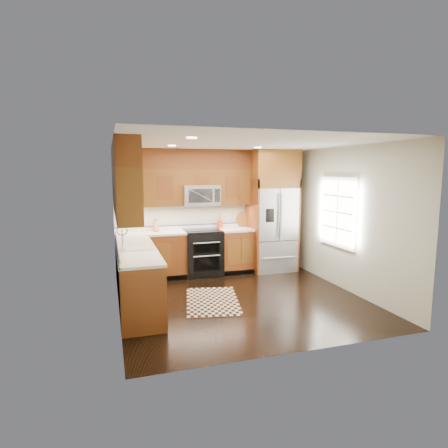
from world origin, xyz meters
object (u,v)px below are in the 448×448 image
object	(u,v)px
refrigerator	(272,211)
rug	(212,301)
range	(203,253)
utensil_crock	(220,223)
knife_block	(156,226)

from	to	relation	value
refrigerator	rug	size ratio (longest dim) A/B	1.84
range	utensil_crock	size ratio (longest dim) A/B	2.82
range	refrigerator	size ratio (longest dim) A/B	0.36
range	rug	bearing A→B (deg)	-98.63
range	knife_block	distance (m)	1.12
range	rug	world-z (taller)	range
utensil_crock	range	bearing A→B (deg)	-154.54
refrigerator	rug	xyz separation A→B (m)	(-1.80, -1.60, -1.30)
refrigerator	knife_block	xyz separation A→B (m)	(-2.49, 0.21, -0.26)
rug	utensil_crock	distance (m)	2.24
knife_block	utensil_crock	world-z (taller)	utensil_crock
rug	knife_block	xyz separation A→B (m)	(-0.69, 1.81, 1.04)
knife_block	utensil_crock	bearing A→B (deg)	1.56
range	refrigerator	xyz separation A→B (m)	(1.55, -0.04, 0.83)
range	utensil_crock	distance (m)	0.76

